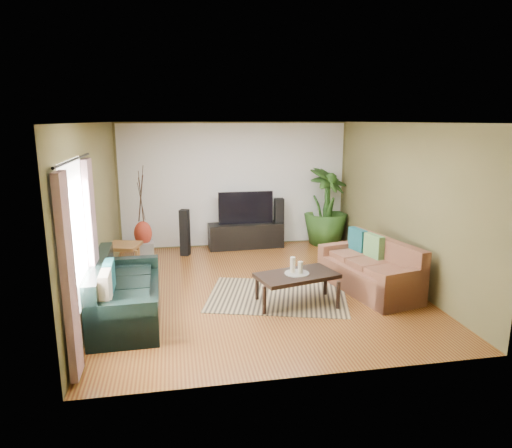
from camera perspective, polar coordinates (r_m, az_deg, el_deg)
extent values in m
plane|color=brown|center=(7.70, 0.27, -7.97)|extent=(5.50, 5.50, 0.00)
plane|color=white|center=(7.19, 0.29, 12.56)|extent=(5.50, 5.50, 0.00)
plane|color=brown|center=(10.00, -2.65, 4.88)|extent=(5.00, 0.00, 5.00)
plane|color=brown|center=(4.73, 6.49, -4.29)|extent=(5.00, 0.00, 5.00)
plane|color=brown|center=(7.30, -19.40, 1.16)|extent=(0.00, 5.50, 5.50)
plane|color=brown|center=(8.16, 17.82, 2.45)|extent=(0.00, 5.50, 5.50)
plane|color=white|center=(10.00, -2.64, 4.87)|extent=(4.90, 0.00, 4.90)
plane|color=white|center=(5.74, -21.60, -1.53)|extent=(0.00, 1.80, 1.80)
cube|color=gray|center=(5.10, -22.38, -6.30)|extent=(0.08, 0.35, 2.20)
cube|color=gray|center=(6.51, -19.77, -2.03)|extent=(0.08, 0.35, 2.20)
cylinder|color=black|center=(5.59, -21.86, 7.46)|extent=(0.03, 1.90, 0.03)
cube|color=black|center=(6.72, -15.86, -7.77)|extent=(0.92, 2.06, 0.85)
cube|color=brown|center=(7.67, 13.91, -5.07)|extent=(1.21, 1.96, 0.85)
cube|color=tan|center=(7.35, 2.70, -8.98)|extent=(2.50, 2.07, 0.01)
cube|color=black|center=(6.99, 5.09, -8.10)|extent=(1.32, 0.93, 0.49)
cylinder|color=gray|center=(6.90, 5.13, -6.15)|extent=(0.37, 0.37, 0.02)
cylinder|color=beige|center=(6.87, 4.60, -5.10)|extent=(0.08, 0.08, 0.24)
cylinder|color=beige|center=(6.84, 5.56, -5.44)|extent=(0.08, 0.08, 0.18)
cylinder|color=beige|center=(6.95, 5.57, -5.30)|extent=(0.08, 0.08, 0.15)
cube|color=black|center=(10.00, -1.29, -1.43)|extent=(1.63, 0.53, 0.54)
cube|color=black|center=(9.86, -1.31, 2.06)|extent=(1.18, 0.06, 0.70)
cube|color=black|center=(9.48, -8.89, -1.07)|extent=(0.23, 0.24, 0.96)
cube|color=black|center=(10.08, 2.89, 0.22)|extent=(0.20, 0.22, 1.07)
imported|color=#234717|center=(10.28, 8.75, 2.21)|extent=(1.35, 1.35, 1.72)
cylinder|color=black|center=(10.44, 8.62, -1.78)|extent=(0.32, 0.32, 0.25)
cube|color=#969693|center=(9.36, -13.82, -3.31)|extent=(0.41, 0.41, 0.38)
ellipsoid|color=maroon|center=(9.27, -13.94, -1.14)|extent=(0.35, 0.35, 0.49)
cube|color=brown|center=(8.54, -16.15, -4.32)|extent=(0.68, 0.68, 0.58)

